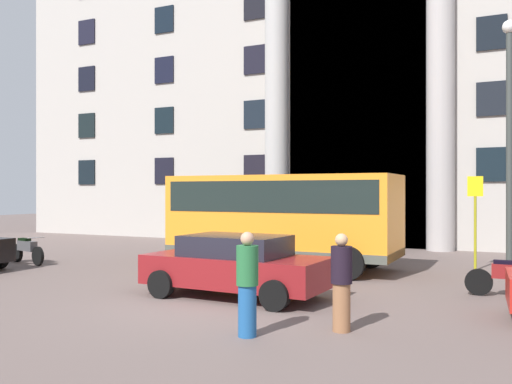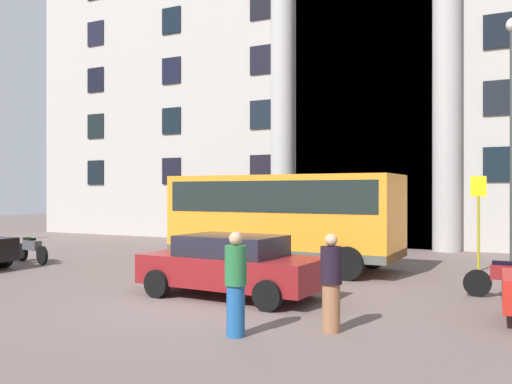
{
  "view_description": "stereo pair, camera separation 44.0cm",
  "coord_description": "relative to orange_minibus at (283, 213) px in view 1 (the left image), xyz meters",
  "views": [
    {
      "loc": [
        5.67,
        -9.87,
        2.36
      ],
      "look_at": [
        -0.82,
        4.03,
        2.34
      ],
      "focal_mm": 38.06,
      "sensor_mm": 36.0,
      "label": 1
    },
    {
      "loc": [
        6.07,
        -9.68,
        2.36
      ],
      "look_at": [
        -0.82,
        4.03,
        2.34
      ],
      "focal_mm": 38.06,
      "sensor_mm": 36.0,
      "label": 2
    }
  ],
  "objects": [
    {
      "name": "bus_stop_sign",
      "position": [
        5.36,
        2.05,
        0.04
      ],
      "size": [
        0.44,
        0.08,
        2.81
      ],
      "color": "#9E9B1A",
      "rests_on": "ground_plane"
    },
    {
      "name": "office_building_facade",
      "position": [
        0.6,
        11.96,
        6.03
      ],
      "size": [
        37.96,
        9.79,
        15.44
      ],
      "color": "#B0AAA2",
      "rests_on": "ground_plane"
    },
    {
      "name": "hedge_planter_entrance_right",
      "position": [
        -1.87,
        4.63,
        -1.02
      ],
      "size": [
        1.57,
        0.99,
        1.39
      ],
      "color": "#695E58",
      "rests_on": "ground_plane"
    },
    {
      "name": "hedge_planter_far_west",
      "position": [
        -5.52,
        4.89,
        -0.95
      ],
      "size": [
        1.47,
        0.72,
        1.54
      ],
      "color": "slate",
      "rests_on": "ground_plane"
    },
    {
      "name": "pedestrian_man_crossing",
      "position": [
        3.72,
        -6.51,
        -0.86
      ],
      "size": [
        0.36,
        0.36,
        1.65
      ],
      "rotation": [
        0.0,
        0.0,
        5.65
      ],
      "color": "#905E3D",
      "rests_on": "ground_plane"
    },
    {
      "name": "orange_minibus",
      "position": [
        0.0,
        0.0,
        0.0
      ],
      "size": [
        6.94,
        2.84,
        2.84
      ],
      "rotation": [
        0.0,
        0.0,
        -0.01
      ],
      "color": "orange",
      "rests_on": "ground_plane"
    },
    {
      "name": "parked_hatchback_near",
      "position": [
        0.76,
        -4.63,
        -0.98
      ],
      "size": [
        4.18,
        2.11,
        1.38
      ],
      "rotation": [
        0.0,
        0.0,
        -0.05
      ],
      "color": "maroon",
      "rests_on": "ground_plane"
    },
    {
      "name": "scooter_by_planter",
      "position": [
        -8.0,
        -2.53,
        -1.23
      ],
      "size": [
        1.95,
        0.73,
        0.89
      ],
      "rotation": [
        0.0,
        0.0,
        -0.26
      ],
      "color": "black",
      "rests_on": "ground_plane"
    },
    {
      "name": "lamppost_plaza_centre",
      "position": [
        6.29,
        2.15,
        2.62
      ],
      "size": [
        0.4,
        0.4,
        7.38
      ],
      "color": "#383D3B",
      "rests_on": "ground_plane"
    },
    {
      "name": "ground_plane",
      "position": [
        0.61,
        -5.5,
        -1.75
      ],
      "size": [
        80.0,
        64.0,
        0.12
      ],
      "primitive_type": "cube",
      "color": "#655550"
    },
    {
      "name": "pedestrian_man_red_shirt",
      "position": [
        2.43,
        -7.47,
        -0.83
      ],
      "size": [
        0.36,
        0.36,
        1.7
      ],
      "rotation": [
        0.0,
        0.0,
        4.08
      ],
      "color": "#1E5290",
      "rests_on": "ground_plane"
    }
  ]
}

